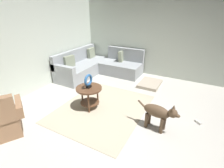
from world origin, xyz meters
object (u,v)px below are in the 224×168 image
Objects in this scene: sectional_couch at (98,66)px; armchair at (0,121)px; torus_sculpture at (88,81)px; dog at (159,113)px; side_table at (89,92)px; dog_bed_mat at (150,84)px; dog_toy_bone at (173,110)px; dog_toy_rope at (198,122)px.

armchair is (-3.50, -0.14, 0.03)m from sectional_couch.
torus_sculpture reaches higher than dog.
side_table is 0.75× the size of dog_bed_mat.
dog_toy_bone is at bearing -112.21° from sectional_couch.
dog_bed_mat is 4.44× the size of dog_toy_bone.
sectional_couch is 1.95m from dog_bed_mat.
side_table is 2.46m from dog_toy_rope.
dog_toy_rope is at bearing -109.91° from dog_toy_bone.
torus_sculpture reaches higher than dog_toy_rope.
torus_sculpture is (-1.95, -1.03, 0.42)m from sectional_couch.
sectional_couch is 3.29m from dog.
dog_bed_mat is at bearing -90.36° from sectional_couch.
dog_toy_rope is (0.59, -2.35, -0.69)m from torus_sculpture.
dog is at bearing -27.55° from armchair.
dog reaches higher than dog_bed_mat.
dog is at bearing 167.42° from dog_toy_bone.
dog_bed_mat is at bearing -25.15° from side_table.
torus_sculpture is 2.18× the size of dog_toy_rope.
dog_toy_rope is at bearing -25.75° from armchair.
side_table is at bearing 90.90° from torus_sculpture.
dog_toy_rope is (0.59, -0.73, -0.35)m from dog.
armchair is 3.93m from dog_bed_mat.
dog_toy_bone is (-1.15, -2.83, -0.26)m from sectional_couch.
dog_toy_bone is (-1.14, -0.89, -0.01)m from dog_bed_mat.
side_table is at bearing 0.98° from armchair.
dog_toy_rope is at bearing 136.71° from dog.
side_table is at bearing -82.52° from dog.
side_table is (1.55, -0.89, 0.09)m from armchair.
dog is (-1.95, -2.65, 0.09)m from sectional_couch.
dog_toy_bone is at bearing 70.09° from dog_toy_rope.
sectional_couch reaches higher than dog_toy_rope.
sectional_couch is at bearing 27.81° from side_table.
side_table is (-1.95, -1.03, 0.12)m from sectional_couch.
dog_toy_rope is (-1.35, -3.38, -0.27)m from sectional_couch.
sectional_couch is 15.05× the size of dog_toy_rope.
dog_bed_mat is 1.97m from dog_toy_rope.
torus_sculpture is at bearing 113.78° from dog_toy_bone.
torus_sculpture is 0.39× the size of dog.
side_table is 0.29m from torus_sculpture.
armchair is 3.05× the size of torus_sculpture.
dog_toy_rope is at bearing -75.87° from torus_sculpture.
dog is at bearing -90.10° from torus_sculpture.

